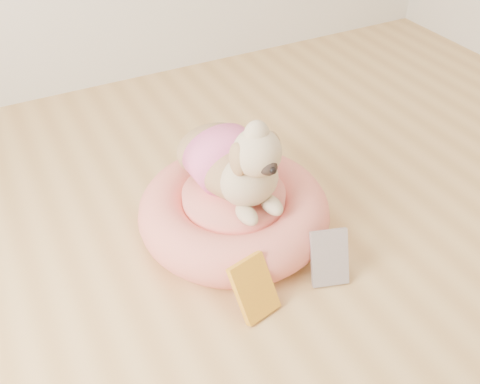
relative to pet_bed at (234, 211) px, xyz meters
name	(u,v)px	position (x,y,z in m)	size (l,w,h in m)	color
pet_bed	(234,211)	(0.00, 0.00, 0.00)	(0.73, 0.73, 0.19)	#FA6A62
dog	(234,148)	(0.01, 0.01, 0.28)	(0.35, 0.51, 0.37)	brown
book_yellow	(254,288)	(-0.12, -0.37, 0.00)	(0.13, 0.03, 0.20)	yellow
book_white	(330,258)	(0.18, -0.37, 0.00)	(0.13, 0.02, 0.20)	white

